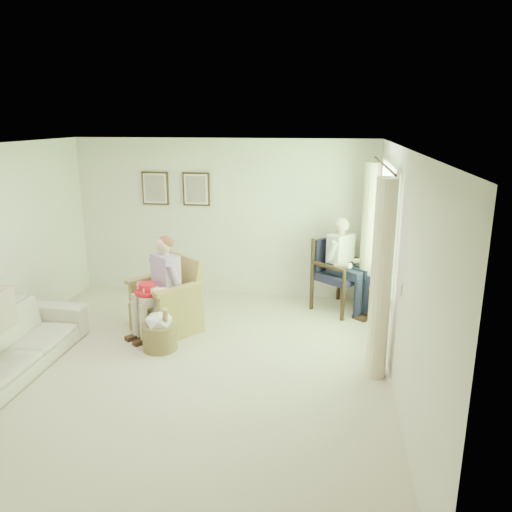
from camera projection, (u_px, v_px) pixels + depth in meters
name	position (u px, v px, depth m)	size (l,w,h in m)	color
floor	(178.00, 368.00, 6.00)	(5.50, 5.50, 0.00)	beige
back_wall	(224.00, 218.00, 8.28)	(5.00, 0.04, 2.60)	silver
front_wall	(36.00, 391.00, 3.03)	(5.00, 0.04, 2.60)	silver
right_wall	(400.00, 274.00, 5.30)	(0.04, 5.50, 2.60)	silver
ceiling	(168.00, 148.00, 5.31)	(5.00, 5.50, 0.02)	white
window	(387.00, 225.00, 6.37)	(0.13, 2.50, 1.63)	#2D6B23
curtain_left	(381.00, 281.00, 5.57)	(0.34, 0.34, 2.30)	beige
curtain_right	(369.00, 240.00, 7.44)	(0.34, 0.34, 2.30)	beige
framed_print_left	(155.00, 188.00, 8.27)	(0.45, 0.05, 0.55)	#382114
framed_print_right	(196.00, 189.00, 8.18)	(0.45, 0.05, 0.55)	#382114
wicker_armchair	(167.00, 308.00, 7.01)	(0.81, 0.80, 1.03)	#A27F4C
wood_armchair	(341.00, 270.00, 7.79)	(0.72, 0.68, 1.11)	black
sofa	(9.00, 345.00, 5.88)	(0.87, 2.22, 0.65)	beige
person_wicker	(162.00, 280.00, 6.76)	(0.40, 0.63, 1.35)	beige
person_dark	(342.00, 258.00, 7.55)	(0.40, 0.63, 1.44)	#171A32
red_hat	(147.00, 289.00, 6.66)	(0.34, 0.34, 0.14)	red
hatbox	(160.00, 331.00, 6.43)	(0.47, 0.47, 0.66)	tan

